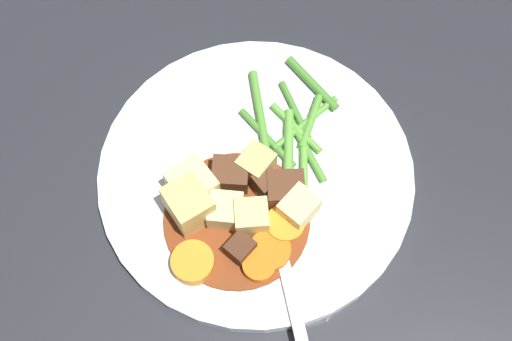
% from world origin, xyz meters
% --- Properties ---
extents(ground_plane, '(3.00, 3.00, 0.00)m').
position_xyz_m(ground_plane, '(0.00, 0.00, 0.00)').
color(ground_plane, '#26282D').
extents(dinner_plate, '(0.28, 0.28, 0.01)m').
position_xyz_m(dinner_plate, '(0.00, 0.00, 0.01)').
color(dinner_plate, white).
rests_on(dinner_plate, ground_plane).
extents(stew_sauce, '(0.12, 0.12, 0.00)m').
position_xyz_m(stew_sauce, '(0.05, 0.01, 0.01)').
color(stew_sauce, brown).
rests_on(stew_sauce, dinner_plate).
extents(carrot_slice_0, '(0.04, 0.04, 0.01)m').
position_xyz_m(carrot_slice_0, '(0.03, 0.05, 0.02)').
color(carrot_slice_0, orange).
rests_on(carrot_slice_0, dinner_plate).
extents(carrot_slice_1, '(0.03, 0.03, 0.01)m').
position_xyz_m(carrot_slice_1, '(0.07, 0.05, 0.02)').
color(carrot_slice_1, orange).
rests_on(carrot_slice_1, dinner_plate).
extents(carrot_slice_2, '(0.05, 0.05, 0.01)m').
position_xyz_m(carrot_slice_2, '(0.10, 0.00, 0.02)').
color(carrot_slice_2, orange).
rests_on(carrot_slice_2, dinner_plate).
extents(carrot_slice_3, '(0.04, 0.04, 0.01)m').
position_xyz_m(carrot_slice_3, '(0.06, 0.05, 0.02)').
color(carrot_slice_3, orange).
rests_on(carrot_slice_3, dinner_plate).
extents(potato_chunk_0, '(0.04, 0.05, 0.04)m').
position_xyz_m(potato_chunk_0, '(0.06, -0.03, 0.03)').
color(potato_chunk_0, '#DBBC6B').
rests_on(potato_chunk_0, dinner_plate).
extents(potato_chunk_1, '(0.04, 0.04, 0.03)m').
position_xyz_m(potato_chunk_1, '(0.04, 0.02, 0.03)').
color(potato_chunk_1, '#E5CC7A').
rests_on(potato_chunk_1, dinner_plate).
extents(potato_chunk_2, '(0.05, 0.05, 0.03)m').
position_xyz_m(potato_chunk_2, '(0.04, -0.04, 0.03)').
color(potato_chunk_2, '#EAD68C').
rests_on(potato_chunk_2, dinner_plate).
extents(potato_chunk_3, '(0.04, 0.04, 0.02)m').
position_xyz_m(potato_chunk_3, '(0.05, 0.00, 0.02)').
color(potato_chunk_3, '#EAD68C').
rests_on(potato_chunk_3, dinner_plate).
extents(potato_chunk_4, '(0.03, 0.03, 0.02)m').
position_xyz_m(potato_chunk_4, '(0.02, 0.05, 0.02)').
color(potato_chunk_4, '#EAD68C').
rests_on(potato_chunk_4, dinner_plate).
extents(potato_chunk_5, '(0.03, 0.03, 0.02)m').
position_xyz_m(potato_chunk_5, '(0.00, -0.00, 0.02)').
color(potato_chunk_5, '#DBBC6B').
rests_on(potato_chunk_5, dinner_plate).
extents(meat_chunk_0, '(0.03, 0.03, 0.02)m').
position_xyz_m(meat_chunk_0, '(0.01, 0.02, 0.02)').
color(meat_chunk_0, '#56331E').
rests_on(meat_chunk_0, dinner_plate).
extents(meat_chunk_1, '(0.04, 0.04, 0.02)m').
position_xyz_m(meat_chunk_1, '(0.02, -0.01, 0.02)').
color(meat_chunk_1, '#56331E').
rests_on(meat_chunk_1, dinner_plate).
extents(meat_chunk_2, '(0.02, 0.02, 0.02)m').
position_xyz_m(meat_chunk_2, '(0.07, 0.03, 0.02)').
color(meat_chunk_2, '#4C2B19').
rests_on(meat_chunk_2, dinner_plate).
extents(meat_chunk_3, '(0.04, 0.04, 0.02)m').
position_xyz_m(meat_chunk_3, '(0.01, 0.03, 0.02)').
color(meat_chunk_3, '#56331E').
rests_on(meat_chunk_3, dinner_plate).
extents(green_bean_0, '(0.05, 0.06, 0.01)m').
position_xyz_m(green_bean_0, '(-0.04, 0.03, 0.02)').
color(green_bean_0, '#599E38').
rests_on(green_bean_0, dinner_plate).
extents(green_bean_1, '(0.04, 0.05, 0.01)m').
position_xyz_m(green_bean_1, '(-0.07, 0.00, 0.02)').
color(green_bean_1, '#4C8E33').
rests_on(green_bean_1, dinner_plate).
extents(green_bean_2, '(0.03, 0.06, 0.01)m').
position_xyz_m(green_bean_2, '(-0.05, 0.01, 0.02)').
color(green_bean_2, '#66AD42').
rests_on(green_bean_2, dinner_plate).
extents(green_bean_3, '(0.07, 0.06, 0.01)m').
position_xyz_m(green_bean_3, '(-0.05, -0.03, 0.02)').
color(green_bean_3, '#599E38').
rests_on(green_bean_3, dinner_plate).
extents(green_bean_4, '(0.05, 0.03, 0.01)m').
position_xyz_m(green_bean_4, '(-0.02, 0.03, 0.02)').
color(green_bean_4, '#66AD42').
rests_on(green_bean_4, dinner_plate).
extents(green_bean_5, '(0.03, 0.07, 0.01)m').
position_xyz_m(green_bean_5, '(-0.10, 0.00, 0.02)').
color(green_bean_5, '#4C8E33').
rests_on(green_bean_5, dinner_plate).
extents(green_bean_6, '(0.07, 0.04, 0.01)m').
position_xyz_m(green_bean_6, '(-0.03, 0.01, 0.02)').
color(green_bean_6, '#66AD42').
rests_on(green_bean_6, dinner_plate).
extents(green_bean_7, '(0.08, 0.03, 0.01)m').
position_xyz_m(green_bean_7, '(-0.06, 0.01, 0.02)').
color(green_bean_7, '#599E38').
rests_on(green_bean_7, dinner_plate).
extents(green_bean_8, '(0.06, 0.02, 0.01)m').
position_xyz_m(green_bean_8, '(-0.07, 0.02, 0.02)').
color(green_bean_8, '#599E38').
rests_on(green_bean_8, dinner_plate).
extents(green_bean_9, '(0.03, 0.07, 0.01)m').
position_xyz_m(green_bean_9, '(-0.03, -0.01, 0.02)').
color(green_bean_9, '#4C8E33').
rests_on(green_bean_9, dinner_plate).
extents(fork, '(0.14, 0.13, 0.00)m').
position_xyz_m(fork, '(0.06, 0.06, 0.01)').
color(fork, silver).
rests_on(fork, dinner_plate).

